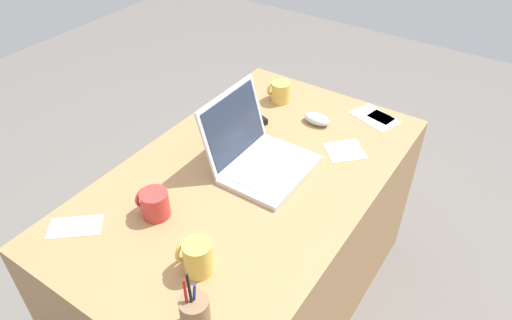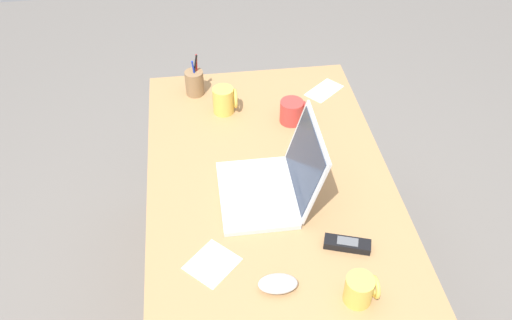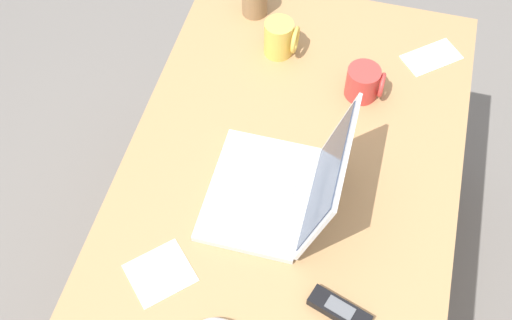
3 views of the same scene
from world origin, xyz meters
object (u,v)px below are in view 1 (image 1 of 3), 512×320
Objects in this scene: laptop at (258,155)px; coffee_mug_spare at (280,92)px; cordless_phone at (253,116)px; computer_mouse at (317,119)px; pen_holder at (195,313)px; coffee_mug_white at (197,257)px; coffee_mug_tall at (154,204)px.

laptop is 3.54× the size of coffee_mug_spare.
cordless_phone is (-0.18, 0.01, -0.03)m from coffee_mug_spare.
coffee_mug_spare is at bearing 77.00° from computer_mouse.
pen_holder reaches higher than computer_mouse.
computer_mouse is 0.76× the size of cordless_phone.
coffee_mug_white is at bearing -166.30° from laptop.
computer_mouse is 0.75m from coffee_mug_tall.
coffee_mug_spare is 0.50× the size of pen_holder.
coffee_mug_spare is 0.62× the size of cordless_phone.
cordless_phone is (0.24, 0.18, -0.04)m from laptop.
computer_mouse is 0.82m from coffee_mug_white.
laptop is at bearing 13.70° from coffee_mug_white.
pen_holder reaches higher than coffee_mug_spare.
coffee_mug_white is 0.76m from cordless_phone.
laptop is at bearing -157.89° from coffee_mug_spare.
pen_holder is (-1.02, -0.39, 0.01)m from coffee_mug_spare.
computer_mouse is at bearing -63.03° from cordless_phone.
computer_mouse is 1.05× the size of coffee_mug_white.
coffee_mug_spare is at bearing 17.79° from coffee_mug_white.
coffee_mug_tall is at bearing 69.24° from coffee_mug_white.
laptop is 0.31m from cordless_phone.
pen_holder is at bearing -165.64° from computer_mouse.
computer_mouse is 0.22m from coffee_mug_spare.
computer_mouse is 1.23× the size of coffee_mug_spare.
computer_mouse is (0.35, -0.04, -0.03)m from laptop.
cordless_phone is at bearing 37.49° from laptop.
coffee_mug_tall is 0.61m from cordless_phone.
laptop reaches higher than coffee_mug_white.
cordless_phone is at bearing 175.24° from coffee_mug_spare.
cordless_phone is (-0.11, 0.22, -0.01)m from computer_mouse.
computer_mouse is 0.25m from cordless_phone.
cordless_phone is at bearing 4.93° from coffee_mug_tall.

